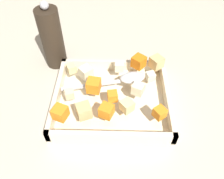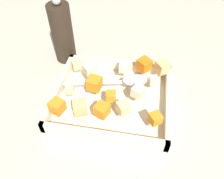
# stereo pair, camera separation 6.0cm
# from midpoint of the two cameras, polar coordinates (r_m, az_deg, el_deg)

# --- Properties ---
(ground_plane) EXTENTS (4.00, 4.00, 0.00)m
(ground_plane) POSITION_cam_midpoint_polar(r_m,az_deg,el_deg) (0.63, 4.12, -5.21)
(ground_plane) COLOR #BCB29E
(baking_dish) EXTENTS (0.31, 0.26, 0.05)m
(baking_dish) POSITION_cam_midpoint_polar(r_m,az_deg,el_deg) (0.63, 2.71, -2.85)
(baking_dish) COLOR beige
(baking_dish) RESTS_ON ground_plane
(carrot_chunk_front_center) EXTENTS (0.04, 0.04, 0.03)m
(carrot_chunk_front_center) POSITION_cam_midpoint_polar(r_m,az_deg,el_deg) (0.55, 13.72, -7.11)
(carrot_chunk_front_center) COLOR orange
(carrot_chunk_front_center) RESTS_ON baking_dish
(carrot_chunk_far_left) EXTENTS (0.04, 0.04, 0.03)m
(carrot_chunk_far_left) POSITION_cam_midpoint_polar(r_m,az_deg,el_deg) (0.55, 0.64, -5.24)
(carrot_chunk_far_left) COLOR orange
(carrot_chunk_far_left) RESTS_ON baking_dish
(carrot_chunk_near_spoon) EXTENTS (0.03, 0.03, 0.02)m
(carrot_chunk_near_spoon) POSITION_cam_midpoint_polar(r_m,az_deg,el_deg) (0.58, 2.70, -1.82)
(carrot_chunk_near_spoon) COLOR orange
(carrot_chunk_near_spoon) RESTS_ON baking_dish
(carrot_chunk_under_handle) EXTENTS (0.05, 0.05, 0.03)m
(carrot_chunk_under_handle) POSITION_cam_midpoint_polar(r_m,az_deg,el_deg) (0.67, 10.51, 5.94)
(carrot_chunk_under_handle) COLOR orange
(carrot_chunk_under_handle) RESTS_ON baking_dish
(carrot_chunk_mid_left) EXTENTS (0.04, 0.04, 0.03)m
(carrot_chunk_mid_left) POSITION_cam_midpoint_polar(r_m,az_deg,el_deg) (0.56, -10.51, -4.27)
(carrot_chunk_mid_left) COLOR orange
(carrot_chunk_mid_left) RESTS_ON baking_dish
(carrot_chunk_near_left) EXTENTS (0.04, 0.04, 0.03)m
(carrot_chunk_near_left) POSITION_cam_midpoint_polar(r_m,az_deg,el_deg) (0.60, -1.54, 1.35)
(carrot_chunk_near_left) COLOR orange
(carrot_chunk_near_left) RESTS_ON baking_dish
(potato_chunk_mid_right) EXTENTS (0.03, 0.03, 0.02)m
(potato_chunk_mid_right) POSITION_cam_midpoint_polar(r_m,az_deg,el_deg) (0.67, -6.20, 5.99)
(potato_chunk_mid_right) COLOR #E0CC89
(potato_chunk_mid_right) RESTS_ON baking_dish
(potato_chunk_rim_edge) EXTENTS (0.03, 0.03, 0.02)m
(potato_chunk_rim_edge) POSITION_cam_midpoint_polar(r_m,az_deg,el_deg) (0.60, -7.70, -0.28)
(potato_chunk_rim_edge) COLOR beige
(potato_chunk_rim_edge) RESTS_ON baking_dish
(potato_chunk_heap_top) EXTENTS (0.04, 0.04, 0.03)m
(potato_chunk_heap_top) POSITION_cam_midpoint_polar(r_m,az_deg,el_deg) (0.64, -2.89, 4.80)
(potato_chunk_heap_top) COLOR beige
(potato_chunk_heap_top) RESTS_ON baking_dish
(potato_chunk_far_right) EXTENTS (0.03, 0.03, 0.02)m
(potato_chunk_far_right) POSITION_cam_midpoint_polar(r_m,az_deg,el_deg) (0.63, 12.89, 2.08)
(potato_chunk_far_right) COLOR beige
(potato_chunk_far_right) RESTS_ON baking_dish
(potato_chunk_center) EXTENTS (0.04, 0.04, 0.03)m
(potato_chunk_center) POSITION_cam_midpoint_polar(r_m,az_deg,el_deg) (0.60, 9.33, -0.66)
(potato_chunk_center) COLOR beige
(potato_chunk_center) RESTS_ON baking_dish
(potato_chunk_near_right) EXTENTS (0.05, 0.05, 0.03)m
(potato_chunk_near_right) POSITION_cam_midpoint_polar(r_m,az_deg,el_deg) (0.67, 14.84, 5.28)
(potato_chunk_near_right) COLOR tan
(potato_chunk_near_right) RESTS_ON baking_dish
(potato_chunk_heap_side) EXTENTS (0.04, 0.04, 0.03)m
(potato_chunk_heap_side) POSITION_cam_midpoint_polar(r_m,az_deg,el_deg) (0.55, -4.88, -4.57)
(potato_chunk_heap_side) COLOR tan
(potato_chunk_heap_side) RESTS_ON baking_dish
(potato_chunk_corner_nw) EXTENTS (0.04, 0.04, 0.03)m
(potato_chunk_corner_nw) POSITION_cam_midpoint_polar(r_m,az_deg,el_deg) (0.56, 5.89, -4.59)
(potato_chunk_corner_nw) COLOR #E0CC89
(potato_chunk_corner_nw) RESTS_ON baking_dish
(potato_chunk_corner_sw) EXTENTS (0.03, 0.03, 0.03)m
(potato_chunk_corner_sw) POSITION_cam_midpoint_polar(r_m,az_deg,el_deg) (0.66, 5.30, 5.43)
(potato_chunk_corner_sw) COLOR beige
(potato_chunk_corner_sw) RESTS_ON baking_dish
(serving_spoon) EXTENTS (0.23, 0.07, 0.02)m
(serving_spoon) POSITION_cam_midpoint_polar(r_m,az_deg,el_deg) (0.63, 7.14, 2.16)
(serving_spoon) COLOR silver
(serving_spoon) RESTS_ON baking_dish
(pepper_mill) EXTENTS (0.07, 0.07, 0.21)m
(pepper_mill) POSITION_cam_midpoint_polar(r_m,az_deg,el_deg) (0.73, -9.85, 13.41)
(pepper_mill) COLOR #2D2319
(pepper_mill) RESTS_ON ground_plane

